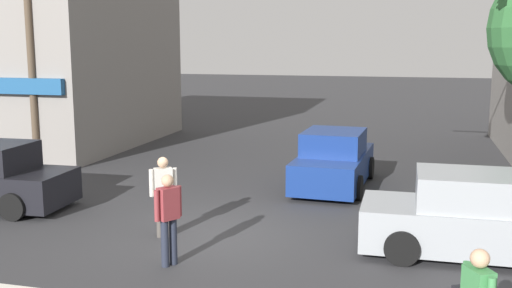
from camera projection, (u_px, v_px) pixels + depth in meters
ground_plane at (216, 234)px, 12.49m from camera, size 120.00×120.00×0.00m
building_left_block at (17, 38)px, 23.73m from camera, size 10.30×9.10×8.22m
utility_pole_near_left at (31, 52)px, 18.57m from camera, size 1.40×0.22×7.01m
sedan_approaching_near at (472, 219)px, 11.14m from camera, size 4.12×1.92×1.58m
sedan_crossing_leftbound at (334, 161)px, 16.52m from camera, size 2.01×4.17×1.58m
pedestrian_mid_crossing at (164, 192)px, 12.20m from camera, size 0.50×0.38×1.67m
pedestrian_far_side at (168, 214)px, 10.60m from camera, size 0.38×0.50×1.67m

